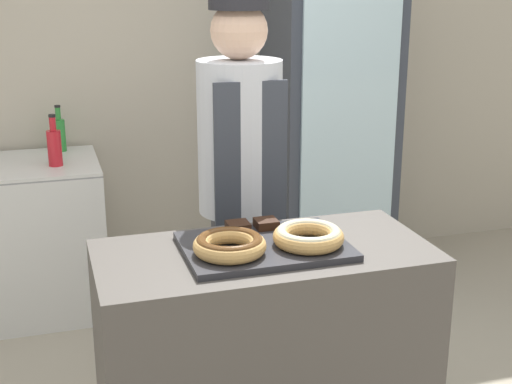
% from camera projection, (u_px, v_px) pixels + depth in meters
% --- Properties ---
extents(wall_back, '(8.00, 0.06, 2.70)m').
position_uv_depth(wall_back, '(158.00, 60.00, 4.29)').
color(wall_back, '#BCB29E').
rests_on(wall_back, ground_plane).
extents(display_counter, '(1.17, 0.56, 0.93)m').
position_uv_depth(display_counter, '(264.00, 368.00, 2.60)').
color(display_counter, '#4C4742').
rests_on(display_counter, ground_plane).
extents(serving_tray, '(0.56, 0.41, 0.02)m').
position_uv_depth(serving_tray, '(264.00, 246.00, 2.46)').
color(serving_tray, '#2D2D33').
rests_on(serving_tray, display_counter).
extents(donut_chocolate_glaze, '(0.25, 0.25, 0.06)m').
position_uv_depth(donut_chocolate_glaze, '(230.00, 244.00, 2.36)').
color(donut_chocolate_glaze, tan).
rests_on(donut_chocolate_glaze, serving_tray).
extents(donut_light_glaze, '(0.25, 0.25, 0.06)m').
position_uv_depth(donut_light_glaze, '(308.00, 235.00, 2.44)').
color(donut_light_glaze, tan).
rests_on(donut_light_glaze, serving_tray).
extents(brownie_back_left, '(0.08, 0.08, 0.03)m').
position_uv_depth(brownie_back_left, '(238.00, 226.00, 2.58)').
color(brownie_back_left, black).
rests_on(brownie_back_left, serving_tray).
extents(brownie_back_right, '(0.08, 0.08, 0.03)m').
position_uv_depth(brownie_back_right, '(266.00, 224.00, 2.61)').
color(brownie_back_right, black).
rests_on(brownie_back_right, serving_tray).
extents(baker_person, '(0.36, 0.36, 1.78)m').
position_uv_depth(baker_person, '(241.00, 190.00, 3.06)').
color(baker_person, '#4C4C51').
rests_on(baker_person, ground_plane).
extents(beverage_fridge, '(0.71, 0.58, 1.93)m').
position_uv_depth(beverage_fridge, '(330.00, 125.00, 4.31)').
color(beverage_fridge, '#333842').
rests_on(beverage_fridge, ground_plane).
extents(chest_freezer, '(1.06, 0.66, 0.86)m').
position_uv_depth(chest_freezer, '(5.00, 240.00, 3.94)').
color(chest_freezer, silver).
rests_on(chest_freezer, ground_plane).
extents(bottle_green, '(0.07, 0.07, 0.27)m').
position_uv_depth(bottle_green, '(60.00, 133.00, 4.08)').
color(bottle_green, '#2D8C38').
rests_on(bottle_green, chest_freezer).
extents(bottle_red, '(0.07, 0.07, 0.28)m').
position_uv_depth(bottle_red, '(54.00, 146.00, 3.77)').
color(bottle_red, red).
rests_on(bottle_red, chest_freezer).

